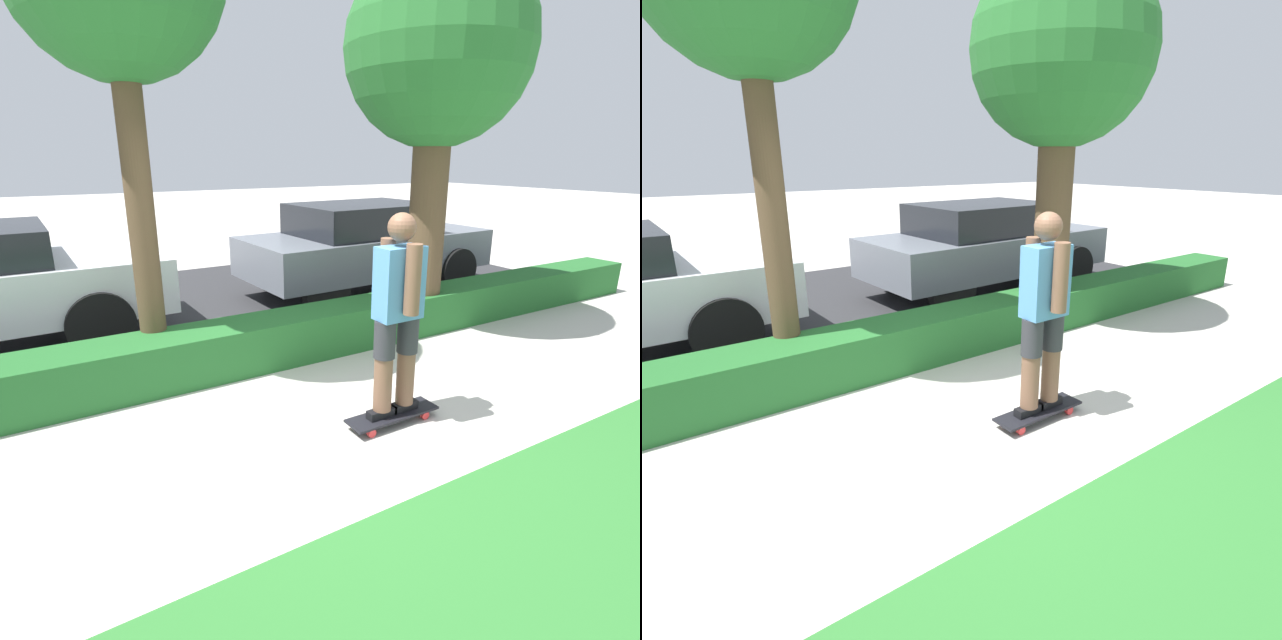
% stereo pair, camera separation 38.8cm
% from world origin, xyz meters
% --- Properties ---
extents(ground_plane, '(60.00, 60.00, 0.00)m').
position_xyz_m(ground_plane, '(0.00, 0.00, 0.00)').
color(ground_plane, '#BCB7AD').
extents(street_asphalt, '(12.71, 5.00, 0.01)m').
position_xyz_m(street_asphalt, '(0.00, 4.20, 0.00)').
color(street_asphalt, '#2D2D30').
rests_on(street_asphalt, ground_plane).
extents(hedge_row, '(12.71, 0.60, 0.50)m').
position_xyz_m(hedge_row, '(0.00, 1.60, 0.25)').
color(hedge_row, '#236028').
rests_on(hedge_row, ground_plane).
extents(skateboard, '(0.84, 0.24, 0.09)m').
position_xyz_m(skateboard, '(0.46, -0.15, 0.08)').
color(skateboard, black).
rests_on(skateboard, ground_plane).
extents(skater_person, '(0.50, 0.43, 1.68)m').
position_xyz_m(skater_person, '(0.46, -0.15, 0.99)').
color(skater_person, black).
rests_on(skater_person, skateboard).
extents(tree_mid, '(2.13, 2.13, 4.37)m').
position_xyz_m(tree_mid, '(2.30, 1.59, 3.21)').
color(tree_mid, brown).
rests_on(tree_mid, ground_plane).
extents(parked_car_middle, '(4.17, 1.90, 1.45)m').
position_xyz_m(parked_car_middle, '(2.82, 3.58, 0.78)').
color(parked_car_middle, slate).
rests_on(parked_car_middle, ground_plane).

